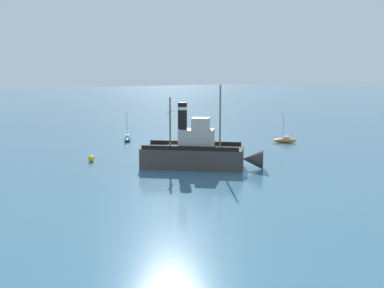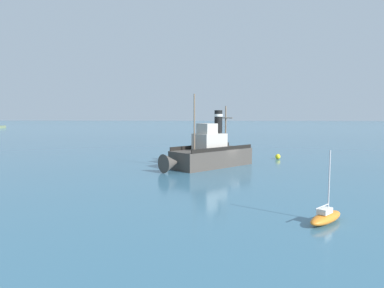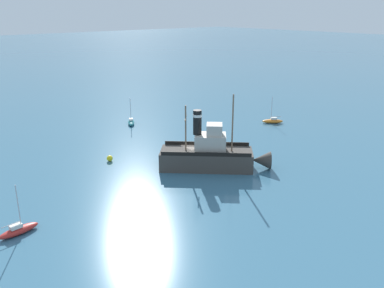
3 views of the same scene
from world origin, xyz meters
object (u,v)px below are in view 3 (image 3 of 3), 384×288
(sailboat_red, at_px, (18,230))
(mooring_buoy, at_px, (110,158))
(sailboat_orange, at_px, (273,121))
(old_tugboat, at_px, (211,155))
(sailboat_teal, at_px, (131,122))

(sailboat_red, relative_size, mooring_buoy, 5.93)
(mooring_buoy, bearing_deg, sailboat_orange, 175.73)
(old_tugboat, height_order, mooring_buoy, old_tugboat)
(sailboat_orange, height_order, mooring_buoy, sailboat_orange)
(sailboat_red, distance_m, mooring_buoy, 19.63)
(old_tugboat, relative_size, mooring_buoy, 15.32)
(sailboat_teal, bearing_deg, sailboat_orange, 140.82)
(sailboat_teal, xyz_separation_m, mooring_buoy, (12.50, 13.92, -0.01))
(sailboat_orange, bearing_deg, sailboat_teal, -39.18)
(old_tugboat, xyz_separation_m, mooring_buoy, (8.87, -10.90, -1.42))
(old_tugboat, bearing_deg, mooring_buoy, -50.87)
(old_tugboat, distance_m, sailboat_red, 25.07)
(sailboat_teal, bearing_deg, sailboat_red, 41.17)
(sailboat_orange, xyz_separation_m, mooring_buoy, (32.56, -2.43, -0.01))
(old_tugboat, xyz_separation_m, sailboat_red, (25.03, 0.24, -1.40))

